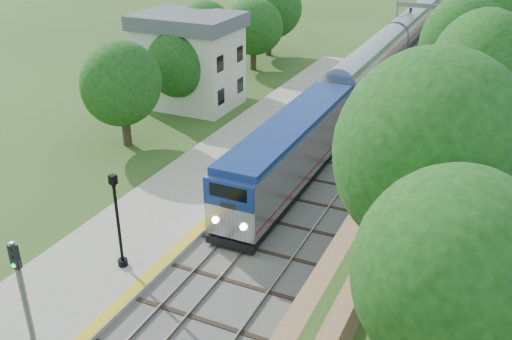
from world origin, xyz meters
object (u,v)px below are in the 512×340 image
at_px(lamppost_far, 119,227).
at_px(signal_farside, 416,108).
at_px(station_building, 189,60).
at_px(signal_gantry, 433,17).
at_px(train, 426,20).
at_px(signal_platform, 23,293).

xyz_separation_m(lamppost_far, signal_farside, (10.19, 19.51, 1.25)).
height_order(station_building, signal_gantry, station_building).
bearing_deg(signal_farside, lamppost_far, -117.58).
bearing_deg(signal_gantry, signal_farside, -82.63).
bearing_deg(signal_gantry, lamppost_far, -97.61).
relative_size(train, signal_farside, 18.94).
bearing_deg(signal_gantry, station_building, -123.38).
height_order(signal_gantry, lamppost_far, signal_gantry).
xyz_separation_m(station_building, signal_farside, (20.20, -3.85, -0.25)).
bearing_deg(train, station_building, -110.71).
xyz_separation_m(train, lamppost_far, (-3.99, -60.39, 0.41)).
xyz_separation_m(station_building, train, (14.00, 37.02, -1.91)).
relative_size(signal_gantry, signal_farside, 1.38).
height_order(station_building, lamppost_far, station_building).
bearing_deg(signal_farside, signal_gantry, 97.37).
xyz_separation_m(signal_gantry, lamppost_far, (-6.46, -48.36, -2.23)).
bearing_deg(train, signal_platform, -92.47).
xyz_separation_m(lamppost_far, signal_platform, (1.09, -6.86, 1.25)).
relative_size(station_building, signal_platform, 1.53).
distance_m(station_building, signal_farside, 20.56).
distance_m(station_building, signal_gantry, 29.94).
relative_size(station_building, signal_farside, 1.41).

